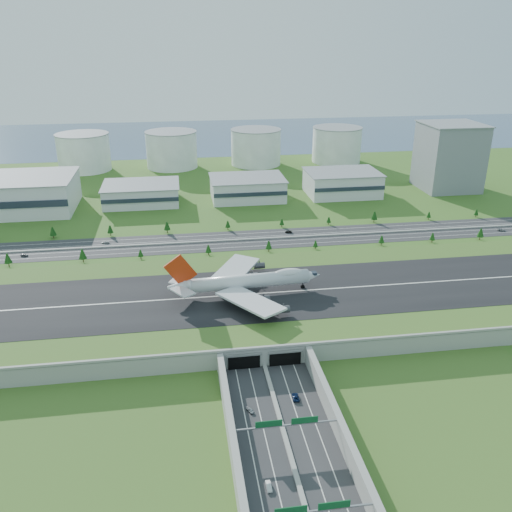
{
  "coord_description": "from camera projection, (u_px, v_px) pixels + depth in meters",
  "views": [
    {
      "loc": [
        -31.12,
        -235.12,
        127.57
      ],
      "look_at": [
        9.12,
        35.0,
        13.51
      ],
      "focal_mm": 38.0,
      "sensor_mm": 36.0,
      "label": 1
    }
  ],
  "objects": [
    {
      "name": "ground",
      "position": [
        248.0,
        309.0,
        267.99
      ],
      "size": [
        1200.0,
        1200.0,
        0.0
      ],
      "primitive_type": "plane",
      "color": "#285D1D",
      "rests_on": "ground"
    },
    {
      "name": "airfield_deck",
      "position": [
        248.0,
        302.0,
        266.32
      ],
      "size": [
        520.0,
        100.0,
        9.2
      ],
      "color": "gray",
      "rests_on": "ground"
    },
    {
      "name": "underpass_road",
      "position": [
        289.0,
        444.0,
        175.92
      ],
      "size": [
        38.8,
        120.4,
        8.0
      ],
      "color": "#28282B",
      "rests_on": "ground"
    },
    {
      "name": "sign_gantry_near",
      "position": [
        287.0,
        426.0,
        178.56
      ],
      "size": [
        38.7,
        0.7,
        9.8
      ],
      "color": "gray",
      "rests_on": "ground"
    },
    {
      "name": "sign_gantry_far",
      "position": [
        312.0,
        512.0,
        146.62
      ],
      "size": [
        38.7,
        0.7,
        9.8
      ],
      "color": "gray",
      "rests_on": "ground"
    },
    {
      "name": "north_expressway",
      "position": [
        229.0,
        241.0,
        354.67
      ],
      "size": [
        560.0,
        36.0,
        0.12
      ],
      "primitive_type": "cube",
      "color": "#28282B",
      "rests_on": "ground"
    },
    {
      "name": "tree_row",
      "position": [
        231.0,
        234.0,
        352.59
      ],
      "size": [
        504.29,
        48.66,
        8.4
      ],
      "color": "#3D2819",
      "rests_on": "ground"
    },
    {
      "name": "hangar_mid_a",
      "position": [
        141.0,
        194.0,
        430.35
      ],
      "size": [
        58.0,
        42.0,
        15.0
      ],
      "primitive_type": "cube",
      "color": "silver",
      "rests_on": "ground"
    },
    {
      "name": "hangar_mid_b",
      "position": [
        247.0,
        188.0,
        441.52
      ],
      "size": [
        58.0,
        42.0,
        17.0
      ],
      "primitive_type": "cube",
      "color": "silver",
      "rests_on": "ground"
    },
    {
      "name": "hangar_mid_c",
      "position": [
        342.0,
        183.0,
        452.01
      ],
      "size": [
        58.0,
        42.0,
        19.0
      ],
      "primitive_type": "cube",
      "color": "silver",
      "rests_on": "ground"
    },
    {
      "name": "office_tower",
      "position": [
        449.0,
        157.0,
        462.55
      ],
      "size": [
        46.0,
        46.0,
        55.0
      ],
      "primitive_type": "cube",
      "color": "slate",
      "rests_on": "ground"
    },
    {
      "name": "fuel_tank_a",
      "position": [
        84.0,
        152.0,
        527.86
      ],
      "size": [
        50.0,
        50.0,
        35.0
      ],
      "primitive_type": "cylinder",
      "color": "silver",
      "rests_on": "ground"
    },
    {
      "name": "fuel_tank_b",
      "position": [
        172.0,
        150.0,
        539.41
      ],
      "size": [
        50.0,
        50.0,
        35.0
      ],
      "primitive_type": "cylinder",
      "color": "silver",
      "rests_on": "ground"
    },
    {
      "name": "fuel_tank_c",
      "position": [
        256.0,
        147.0,
        550.97
      ],
      "size": [
        50.0,
        50.0,
        35.0
      ],
      "primitive_type": "cylinder",
      "color": "silver",
      "rests_on": "ground"
    },
    {
      "name": "fuel_tank_d",
      "position": [
        337.0,
        145.0,
        562.53
      ],
      "size": [
        50.0,
        50.0,
        35.0
      ],
      "primitive_type": "cylinder",
      "color": "silver",
      "rests_on": "ground"
    },
    {
      "name": "bay_water",
      "position": [
        199.0,
        136.0,
        706.06
      ],
      "size": [
        1200.0,
        260.0,
        0.06
      ],
      "primitive_type": "cube",
      "color": "#3A516F",
      "rests_on": "ground"
    },
    {
      "name": "boeing_747",
      "position": [
        246.0,
        281.0,
        263.32
      ],
      "size": [
        77.08,
        72.69,
        23.82
      ],
      "rotation": [
        0.0,
        0.0,
        0.06
      ],
      "color": "silver",
      "rests_on": "airfield_deck"
    },
    {
      "name": "car_0",
      "position": [
        250.0,
        410.0,
        195.54
      ],
      "size": [
        3.05,
        4.3,
        1.36
      ],
      "primitive_type": "imported",
      "rotation": [
        0.0,
        0.0,
        0.4
      ],
      "color": "#B0B1B5",
      "rests_on": "ground"
    },
    {
      "name": "car_1",
      "position": [
        269.0,
        486.0,
        162.8
      ],
      "size": [
        1.57,
        4.4,
        1.45
      ],
      "primitive_type": "imported",
      "rotation": [
        0.0,
        0.0,
        0.01
      ],
      "color": "silver",
      "rests_on": "ground"
    },
    {
      "name": "car_2",
      "position": [
        296.0,
        397.0,
        202.35
      ],
      "size": [
        2.71,
        5.45,
        1.48
      ],
      "primitive_type": "imported",
      "rotation": [
        0.0,
        0.0,
        3.1
      ],
      "color": "#0D1D42",
      "rests_on": "ground"
    },
    {
      "name": "car_4",
      "position": [
        24.0,
        255.0,
        330.11
      ],
      "size": [
        4.7,
        2.76,
        1.5
      ],
      "primitive_type": "imported",
      "rotation": [
        0.0,
        0.0,
        1.33
      ],
      "color": "#56555A",
      "rests_on": "ground"
    },
    {
      "name": "car_5",
      "position": [
        289.0,
        232.0,
        368.28
      ],
      "size": [
        4.98,
        3.03,
        1.55
      ],
      "primitive_type": "imported",
      "rotation": [
        0.0,
        0.0,
        -1.89
      ],
      "color": "black",
      "rests_on": "ground"
    },
    {
      "name": "car_6",
      "position": [
        501.0,
        230.0,
        372.19
      ],
      "size": [
        5.62,
        3.55,
        1.45
      ],
      "primitive_type": "imported",
      "rotation": [
        0.0,
        0.0,
        1.34
      ],
      "color": "#A2A2A6",
      "rests_on": "ground"
    },
    {
      "name": "car_7",
      "position": [
        105.0,
        242.0,
        350.33
      ],
      "size": [
        4.84,
        2.04,
        1.39
      ],
      "primitive_type": "imported",
      "rotation": [
        0.0,
        0.0,
        -1.59
      ],
      "color": "silver",
      "rests_on": "ground"
    }
  ]
}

